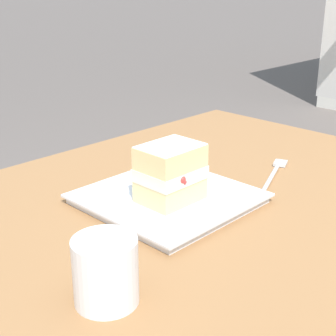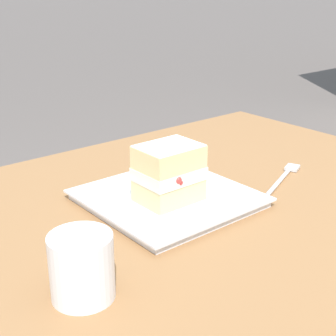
{
  "view_description": "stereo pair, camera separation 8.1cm",
  "coord_description": "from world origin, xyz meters",
  "px_view_note": "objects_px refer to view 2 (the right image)",
  "views": [
    {
      "loc": [
        0.54,
        0.46,
        1.11
      ],
      "look_at": [
        -0.01,
        -0.06,
        0.82
      ],
      "focal_mm": 53.2,
      "sensor_mm": 36.0,
      "label": 1
    },
    {
      "loc": [
        0.48,
        0.52,
        1.11
      ],
      "look_at": [
        -0.01,
        -0.06,
        0.82
      ],
      "focal_mm": 53.2,
      "sensor_mm": 36.0,
      "label": 2
    }
  ],
  "objects_px": {
    "patio_table": "(190,285)",
    "dessert_fork": "(284,177)",
    "coffee_cup": "(82,266)",
    "cake_slice": "(169,173)",
    "dessert_plate": "(168,198)"
  },
  "relations": [
    {
      "from": "patio_table",
      "to": "dessert_fork",
      "type": "height_order",
      "value": "dessert_fork"
    },
    {
      "from": "patio_table",
      "to": "coffee_cup",
      "type": "relative_size",
      "value": 13.89
    },
    {
      "from": "cake_slice",
      "to": "dessert_fork",
      "type": "distance_m",
      "value": 0.26
    },
    {
      "from": "coffee_cup",
      "to": "dessert_plate",
      "type": "bearing_deg",
      "value": -150.32
    },
    {
      "from": "cake_slice",
      "to": "coffee_cup",
      "type": "distance_m",
      "value": 0.26
    },
    {
      "from": "patio_table",
      "to": "dessert_fork",
      "type": "relative_size",
      "value": 6.82
    },
    {
      "from": "patio_table",
      "to": "dessert_plate",
      "type": "height_order",
      "value": "dessert_plate"
    },
    {
      "from": "dessert_fork",
      "to": "dessert_plate",
      "type": "bearing_deg",
      "value": -13.67
    },
    {
      "from": "dessert_fork",
      "to": "coffee_cup",
      "type": "distance_m",
      "value": 0.49
    },
    {
      "from": "cake_slice",
      "to": "coffee_cup",
      "type": "xyz_separation_m",
      "value": [
        0.23,
        0.12,
        -0.02
      ]
    },
    {
      "from": "dessert_plate",
      "to": "cake_slice",
      "type": "height_order",
      "value": "cake_slice"
    },
    {
      "from": "dessert_plate",
      "to": "cake_slice",
      "type": "relative_size",
      "value": 2.56
    },
    {
      "from": "patio_table",
      "to": "cake_slice",
      "type": "bearing_deg",
      "value": -80.62
    },
    {
      "from": "dessert_plate",
      "to": "patio_table",
      "type": "bearing_deg",
      "value": 84.88
    },
    {
      "from": "patio_table",
      "to": "dessert_fork",
      "type": "bearing_deg",
      "value": -178.13
    }
  ]
}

